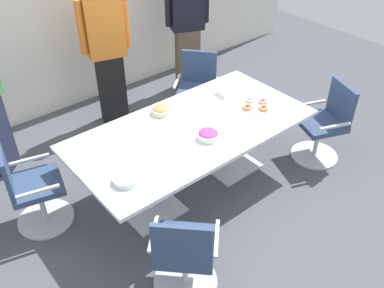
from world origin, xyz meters
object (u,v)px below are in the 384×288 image
(office_chair_2, at_px, (197,93))
(person_standing_1, at_px, (107,48))
(snack_bowl_candy_mix, at_px, (208,135))
(napkin_pile, at_px, (225,91))
(snack_bowl_cookies, at_px, (161,110))
(donut_platter, at_px, (256,105))
(person_standing_2, at_px, (187,22))
(plate_stack, at_px, (126,179))
(office_chair_0, at_px, (184,256))
(office_chair_1, at_px, (324,127))
(conference_table, at_px, (192,138))
(office_chair_3, at_px, (32,191))

(office_chair_2, relative_size, person_standing_1, 0.48)
(snack_bowl_candy_mix, xyz_separation_m, napkin_pile, (0.70, 0.50, -0.00))
(napkin_pile, bearing_deg, office_chair_2, 75.64)
(office_chair_2, height_order, snack_bowl_cookies, office_chair_2)
(person_standing_1, relative_size, napkin_pile, 11.39)
(napkin_pile, bearing_deg, donut_platter, -79.17)
(person_standing_2, xyz_separation_m, plate_stack, (-2.27, -1.98, -0.22))
(office_chair_0, bearing_deg, napkin_pile, 83.12)
(office_chair_0, relative_size, donut_platter, 2.87)
(office_chair_0, relative_size, person_standing_1, 0.48)
(snack_bowl_cookies, relative_size, napkin_pile, 1.19)
(snack_bowl_cookies, bearing_deg, office_chair_2, 29.89)
(office_chair_1, distance_m, person_standing_1, 2.69)
(person_standing_1, bearing_deg, snack_bowl_cookies, 98.95)
(conference_table, xyz_separation_m, person_standing_2, (1.35, 1.72, 0.37))
(office_chair_2, bearing_deg, plate_stack, 83.60)
(office_chair_1, bearing_deg, donut_platter, 80.83)
(office_chair_2, distance_m, plate_stack, 2.19)
(office_chair_2, xyz_separation_m, snack_bowl_candy_mix, (-0.87, -1.18, 0.39))
(person_standing_1, height_order, person_standing_2, person_standing_2)
(office_chair_0, xyz_separation_m, person_standing_1, (0.93, 2.61, 0.59))
(snack_bowl_cookies, height_order, plate_stack, snack_bowl_cookies)
(donut_platter, bearing_deg, napkin_pile, 100.83)
(office_chair_0, height_order, office_chair_2, same)
(conference_table, xyz_separation_m, office_chair_2, (0.87, 0.94, -0.22))
(snack_bowl_cookies, bearing_deg, plate_stack, -141.98)
(office_chair_1, bearing_deg, conference_table, 91.57)
(office_chair_0, xyz_separation_m, donut_platter, (1.63, 0.83, 0.36))
(office_chair_1, bearing_deg, snack_bowl_cookies, 80.65)
(office_chair_2, xyz_separation_m, office_chair_3, (-2.35, -0.40, 0.00))
(person_standing_1, xyz_separation_m, person_standing_2, (1.28, 0.06, 0.00))
(donut_platter, bearing_deg, snack_bowl_cookies, 148.63)
(conference_table, distance_m, snack_bowl_cookies, 0.44)
(person_standing_2, xyz_separation_m, napkin_pile, (-0.65, -1.46, -0.20))
(napkin_pile, bearing_deg, office_chair_3, 172.82)
(office_chair_2, relative_size, snack_bowl_cookies, 4.64)
(office_chair_1, xyz_separation_m, office_chair_3, (-2.96, 1.09, 0.00))
(office_chair_0, bearing_deg, office_chair_1, 54.96)
(office_chair_3, bearing_deg, napkin_pile, 97.19)
(conference_table, bearing_deg, person_standing_2, 51.91)
(conference_table, distance_m, plate_stack, 0.97)
(person_standing_1, xyz_separation_m, napkin_pile, (0.63, -1.40, -0.20))
(office_chair_3, distance_m, person_standing_2, 3.12)
(person_standing_1, bearing_deg, conference_table, 103.27)
(office_chair_2, height_order, person_standing_1, person_standing_1)
(person_standing_2, relative_size, plate_stack, 8.36)
(office_chair_0, xyz_separation_m, office_chair_1, (2.34, 0.40, 0.00))
(plate_stack, bearing_deg, office_chair_3, 124.78)
(office_chair_0, bearing_deg, person_standing_2, 95.58)
(office_chair_3, relative_size, snack_bowl_candy_mix, 4.32)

